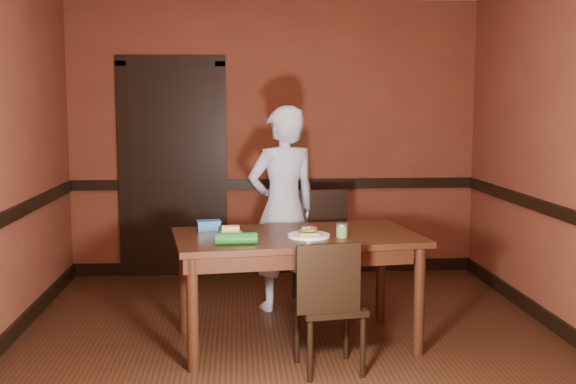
{
  "coord_description": "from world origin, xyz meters",
  "views": [
    {
      "loc": [
        -0.37,
        -4.87,
        1.69
      ],
      "look_at": [
        0.0,
        0.35,
        1.05
      ],
      "focal_mm": 45.0,
      "sensor_mm": 36.0,
      "label": 1
    }
  ],
  "objects": [
    {
      "name": "wall_back",
      "position": [
        0.0,
        2.25,
        1.35
      ],
      "size": [
        4.0,
        0.02,
        2.7
      ],
      "primitive_type": "cube",
      "color": "brown",
      "rests_on": "ground"
    },
    {
      "name": "baseboard_right",
      "position": [
        1.99,
        0.0,
        0.06
      ],
      "size": [
        0.03,
        4.5,
        0.12
      ],
      "primitive_type": "cube",
      "color": "black",
      "rests_on": "ground"
    },
    {
      "name": "cheese_saucer",
      "position": [
        -0.42,
        0.14,
        0.81
      ],
      "size": [
        0.16,
        0.16,
        0.05
      ],
      "rotation": [
        0.0,
        0.0,
        -0.33
      ],
      "color": "white",
      "rests_on": "dining_table"
    },
    {
      "name": "dining_table",
      "position": [
        0.04,
        0.07,
        0.39
      ],
      "size": [
        1.79,
        1.17,
        0.79
      ],
      "primitive_type": "cube",
      "rotation": [
        0.0,
        0.0,
        0.14
      ],
      "color": "black",
      "rests_on": "floor"
    },
    {
      "name": "food_tub",
      "position": [
        -0.58,
        0.27,
        0.82
      ],
      "size": [
        0.19,
        0.14,
        0.07
      ],
      "rotation": [
        0.0,
        0.0,
        0.17
      ],
      "color": "#3370C1",
      "rests_on": "dining_table"
    },
    {
      "name": "door",
      "position": [
        -1.0,
        2.22,
        1.09
      ],
      "size": [
        1.05,
        0.07,
        2.2
      ],
      "color": "black",
      "rests_on": "ground"
    },
    {
      "name": "sandwich_plate",
      "position": [
        0.11,
        -0.04,
        0.81
      ],
      "size": [
        0.29,
        0.29,
        0.07
      ],
      "rotation": [
        0.0,
        0.0,
        0.04
      ],
      "color": "white",
      "rests_on": "dining_table"
    },
    {
      "name": "baseboard_left",
      "position": [
        -1.99,
        0.0,
        0.06
      ],
      "size": [
        0.03,
        4.5,
        0.12
      ],
      "primitive_type": "cube",
      "color": "black",
      "rests_on": "ground"
    },
    {
      "name": "baseboard_back",
      "position": [
        0.0,
        2.23,
        0.06
      ],
      "size": [
        4.0,
        0.03,
        0.12
      ],
      "primitive_type": "cube",
      "color": "black",
      "rests_on": "ground"
    },
    {
      "name": "wall_front",
      "position": [
        0.0,
        -2.25,
        1.35
      ],
      "size": [
        4.0,
        0.02,
        2.7
      ],
      "primitive_type": "cube",
      "color": "brown",
      "rests_on": "ground"
    },
    {
      "name": "sauce_jar",
      "position": [
        0.34,
        -0.07,
        0.83
      ],
      "size": [
        0.08,
        0.08,
        0.09
      ],
      "rotation": [
        0.0,
        0.0,
        -0.36
      ],
      "color": "#548438",
      "rests_on": "dining_table"
    },
    {
      "name": "dado_back",
      "position": [
        0.0,
        2.23,
        0.9
      ],
      "size": [
        4.0,
        0.03,
        0.1
      ],
      "primitive_type": "cube",
      "color": "black",
      "rests_on": "ground"
    },
    {
      "name": "dado_right",
      "position": [
        1.99,
        0.0,
        0.9
      ],
      "size": [
        0.03,
        4.5,
        0.1
      ],
      "primitive_type": "cube",
      "color": "black",
      "rests_on": "ground"
    },
    {
      "name": "chair_far",
      "position": [
        0.32,
        0.91,
        0.49
      ],
      "size": [
        0.48,
        0.48,
        0.97
      ],
      "primitive_type": null,
      "rotation": [
        0.0,
        0.0,
        0.07
      ],
      "color": "black",
      "rests_on": "floor"
    },
    {
      "name": "wrapped_veg",
      "position": [
        -0.38,
        -0.27,
        0.83
      ],
      "size": [
        0.28,
        0.09,
        0.08
      ],
      "primitive_type": "cylinder",
      "rotation": [
        0.0,
        1.57,
        0.07
      ],
      "color": "#145517",
      "rests_on": "dining_table"
    },
    {
      "name": "person",
      "position": [
        0.0,
        0.97,
        0.84
      ],
      "size": [
        0.72,
        0.6,
        1.68
      ],
      "primitive_type": "imported",
      "rotation": [
        0.0,
        0.0,
        3.52
      ],
      "color": "silver",
      "rests_on": "floor"
    },
    {
      "name": "chair_near",
      "position": [
        0.2,
        -0.46,
        0.43
      ],
      "size": [
        0.46,
        0.46,
        0.85
      ],
      "primitive_type": null,
      "rotation": [
        0.0,
        0.0,
        3.3
      ],
      "color": "black",
      "rests_on": "floor"
    },
    {
      "name": "floor",
      "position": [
        0.0,
        0.0,
        0.0
      ],
      "size": [
        4.0,
        4.5,
        0.01
      ],
      "primitive_type": "cube",
      "color": "black",
      "rests_on": "ground"
    }
  ]
}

